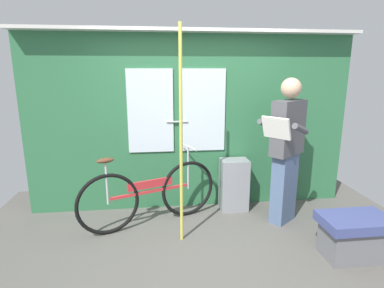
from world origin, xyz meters
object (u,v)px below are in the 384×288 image
object	(u,v)px
passenger_reading_newspaper	(286,149)
bench_seat_corner	(354,236)
handrail_pole	(181,139)
trash_bin_by_wall	(234,185)
bicycle_near_door	(150,194)

from	to	relation	value
passenger_reading_newspaper	bench_seat_corner	xyz separation A→B (m)	(0.41, -0.86, -0.72)
handrail_pole	trash_bin_by_wall	bearing A→B (deg)	42.51
passenger_reading_newspaper	bench_seat_corner	size ratio (longest dim) A/B	2.59
bicycle_near_door	trash_bin_by_wall	world-z (taller)	bicycle_near_door
bicycle_near_door	handrail_pole	size ratio (longest dim) A/B	0.72
handrail_pole	bench_seat_corner	bearing A→B (deg)	-17.74
trash_bin_by_wall	handrail_pole	xyz separation A→B (m)	(-0.79, -0.72, 0.82)
passenger_reading_newspaper	trash_bin_by_wall	xyz separation A→B (m)	(-0.53, 0.42, -0.60)
bicycle_near_door	trash_bin_by_wall	xyz separation A→B (m)	(1.14, 0.30, -0.04)
trash_bin_by_wall	handrail_pole	bearing A→B (deg)	-137.49
trash_bin_by_wall	bench_seat_corner	size ratio (longest dim) A/B	1.02
bicycle_near_door	passenger_reading_newspaper	world-z (taller)	passenger_reading_newspaper
trash_bin_by_wall	handrail_pole	distance (m)	1.35
bicycle_near_door	bench_seat_corner	xyz separation A→B (m)	(2.09, -0.97, -0.16)
trash_bin_by_wall	bench_seat_corner	world-z (taller)	trash_bin_by_wall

